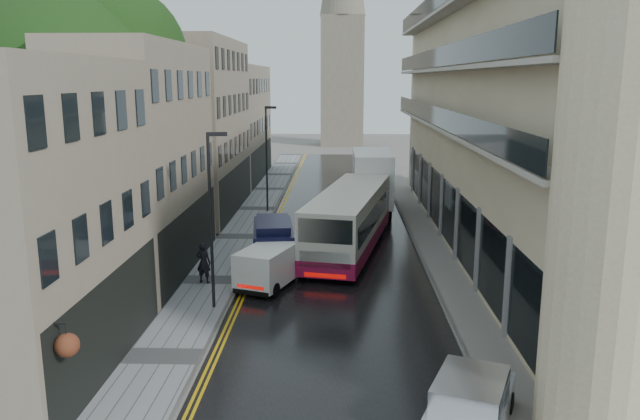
# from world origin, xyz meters

# --- Properties ---
(road) EXTENTS (9.00, 85.00, 0.02)m
(road) POSITION_xyz_m (0.00, 27.50, 0.01)
(road) COLOR black
(road) RESTS_ON ground
(left_sidewalk) EXTENTS (2.70, 85.00, 0.12)m
(left_sidewalk) POSITION_xyz_m (-5.85, 27.50, 0.06)
(left_sidewalk) COLOR gray
(left_sidewalk) RESTS_ON ground
(right_sidewalk) EXTENTS (1.80, 85.00, 0.12)m
(right_sidewalk) POSITION_xyz_m (5.40, 27.50, 0.06)
(right_sidewalk) COLOR slate
(right_sidewalk) RESTS_ON ground
(old_shop_row) EXTENTS (4.50, 56.00, 12.00)m
(old_shop_row) POSITION_xyz_m (-9.45, 30.00, 6.00)
(old_shop_row) COLOR gray
(old_shop_row) RESTS_ON ground
(modern_block) EXTENTS (8.00, 40.00, 14.00)m
(modern_block) POSITION_xyz_m (10.30, 26.00, 7.00)
(modern_block) COLOR beige
(modern_block) RESTS_ON ground
(church_spire) EXTENTS (6.40, 6.40, 40.00)m
(church_spire) POSITION_xyz_m (0.50, 82.00, 20.00)
(church_spire) COLOR gray
(church_spire) RESTS_ON ground
(tree_near) EXTENTS (10.56, 10.56, 13.89)m
(tree_near) POSITION_xyz_m (-12.50, 20.00, 6.95)
(tree_near) COLOR black
(tree_near) RESTS_ON ground
(tree_far) EXTENTS (9.24, 9.24, 12.46)m
(tree_far) POSITION_xyz_m (-12.20, 33.00, 6.23)
(tree_far) COLOR black
(tree_far) RESTS_ON ground
(cream_bus) EXTENTS (5.27, 12.85, 3.42)m
(cream_bus) POSITION_xyz_m (-1.26, 21.71, 1.73)
(cream_bus) COLOR beige
(cream_bus) RESTS_ON road
(white_lorry) EXTENTS (2.60, 8.59, 4.50)m
(white_lorry) POSITION_xyz_m (1.23, 32.87, 2.27)
(white_lorry) COLOR white
(white_lorry) RESTS_ON road
(white_van) EXTENTS (3.22, 4.71, 1.96)m
(white_van) POSITION_xyz_m (-4.30, 17.76, 1.00)
(white_van) COLOR white
(white_van) RESTS_ON road
(navy_van) EXTENTS (2.55, 5.11, 2.50)m
(navy_van) POSITION_xyz_m (-3.93, 20.18, 1.27)
(navy_van) COLOR black
(navy_van) RESTS_ON road
(pedestrian) EXTENTS (0.80, 0.64, 1.94)m
(pedestrian) POSITION_xyz_m (-6.15, 18.77, 1.09)
(pedestrian) COLOR black
(pedestrian) RESTS_ON left_sidewalk
(lamp_post_near) EXTENTS (0.83, 0.25, 7.23)m
(lamp_post_near) POSITION_xyz_m (-5.08, 15.63, 3.74)
(lamp_post_near) COLOR black
(lamp_post_near) RESTS_ON left_sidewalk
(lamp_post_far) EXTENTS (0.85, 0.45, 7.41)m
(lamp_post_far) POSITION_xyz_m (-5.02, 34.90, 3.83)
(lamp_post_far) COLOR black
(lamp_post_far) RESTS_ON left_sidewalk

